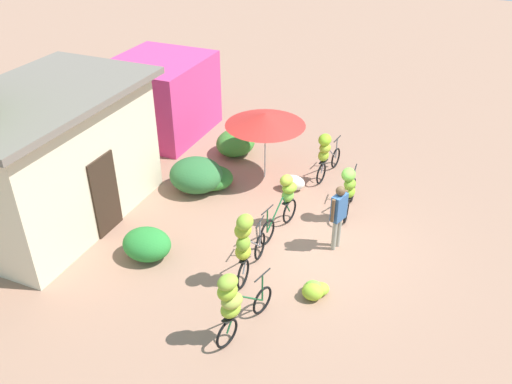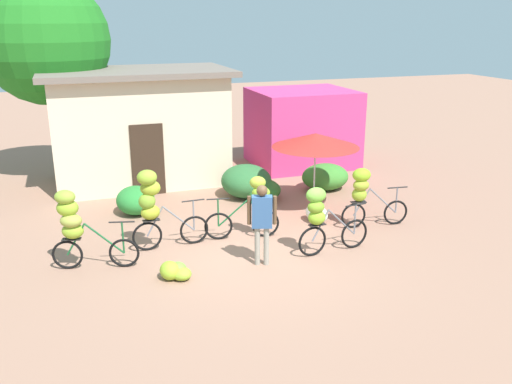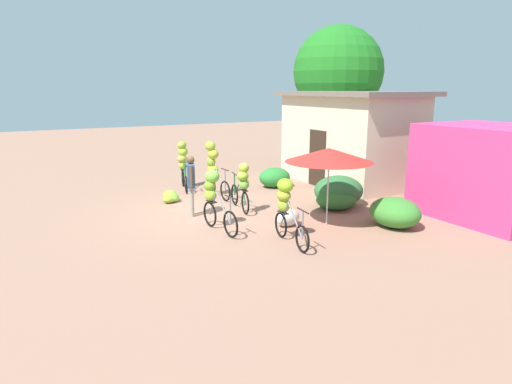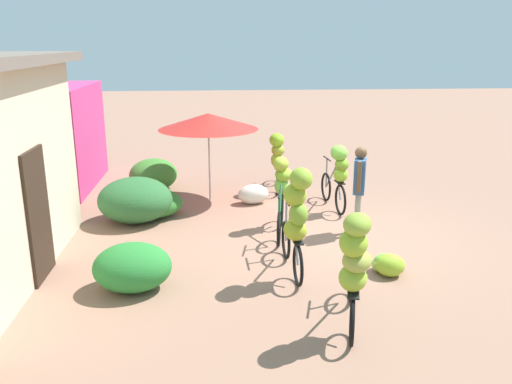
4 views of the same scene
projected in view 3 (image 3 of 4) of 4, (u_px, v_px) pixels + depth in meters
The scene contains 17 objects.
ground_plane at pixel (210, 214), 12.39m from camera, with size 60.00×60.00×0.00m, color #9D715B.
building_low at pixel (350, 137), 16.23m from camera, with size 5.38×3.38×3.33m.
shop_pink at pixel (489, 172), 11.88m from camera, with size 3.20×2.80×2.49m, color #D7397B.
tree_behind_building at pixel (338, 72), 18.28m from camera, with size 3.72×3.72×5.97m.
hedge_bush_front_left at pixel (275, 177), 15.65m from camera, with size 0.96×1.14×0.70m, color #2A8133.
hedge_bush_front_right at pixel (339, 191), 13.19m from camera, with size 1.39×1.48×0.90m, color #2E6935.
hedge_bush_mid at pixel (336, 200), 12.82m from camera, with size 1.10×1.20×0.55m, color #2E6F2A.
hedge_bush_by_door at pixel (395, 212), 11.15m from camera, with size 1.37×1.16×0.75m, color #3C8630.
market_umbrella at pixel (329, 155), 11.02m from camera, with size 2.22×2.22×1.99m.
bicycle_leftmost at pixel (183, 160), 15.42m from camera, with size 1.66×0.59×1.63m.
bicycle_near_pile at pixel (213, 164), 14.25m from camera, with size 1.67×0.45×1.79m.
bicycle_center_loaded at pixel (242, 183), 12.40m from camera, with size 1.68×0.50×1.43m.
bicycle_by_shop at pixel (214, 195), 10.89m from camera, with size 1.68×0.41×1.47m.
bicycle_rightmost at pixel (286, 203), 10.02m from camera, with size 1.67×0.37×1.45m.
banana_pile_on_ground at pixel (171, 197), 13.64m from camera, with size 0.69×0.68×0.35m.
produce_sack at pixel (288, 218), 11.25m from camera, with size 0.70×0.44×0.44m, color silver.
person_vendor at pixel (191, 179), 11.96m from camera, with size 0.55×0.32×1.67m.
Camera 3 is at (11.07, -4.60, 3.44)m, focal length 30.92 mm.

